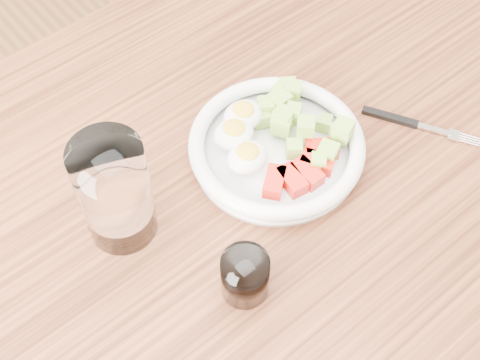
% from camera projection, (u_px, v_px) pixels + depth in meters
% --- Properties ---
extents(dining_table, '(1.50, 0.90, 0.77)m').
position_uv_depth(dining_table, '(249.00, 230.00, 1.00)').
color(dining_table, brown).
rests_on(dining_table, ground).
extents(bowl, '(0.25, 0.25, 0.06)m').
position_uv_depth(bowl, '(275.00, 144.00, 0.94)').
color(bowl, white).
rests_on(bowl, dining_table).
extents(fork, '(0.10, 0.16, 0.01)m').
position_uv_depth(fork, '(406.00, 122.00, 0.99)').
color(fork, black).
rests_on(fork, dining_table).
extents(water_glass, '(0.09, 0.09, 0.16)m').
position_uv_depth(water_glass, '(115.00, 192.00, 0.82)').
color(water_glass, white).
rests_on(water_glass, dining_table).
extents(coffee_glass, '(0.06, 0.06, 0.07)m').
position_uv_depth(coffee_glass, '(245.00, 276.00, 0.81)').
color(coffee_glass, white).
rests_on(coffee_glass, dining_table).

